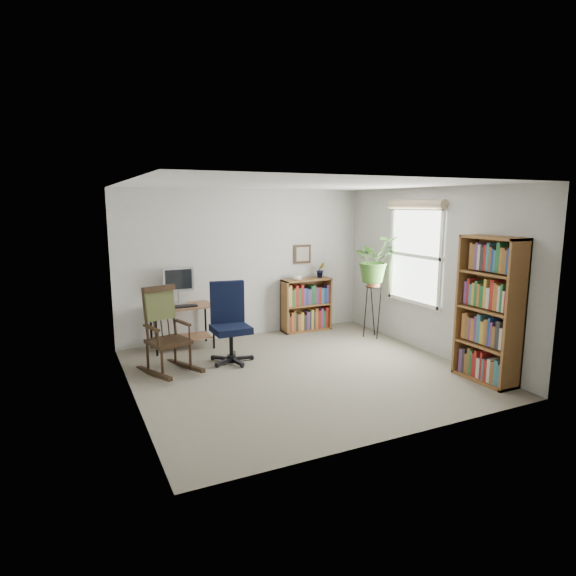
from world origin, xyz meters
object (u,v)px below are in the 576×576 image
low_bookshelf (306,305)px  tall_bookshelf (489,310)px  office_chair (231,323)px  rocking_chair (168,330)px  desk (182,327)px

low_bookshelf → tall_bookshelf: tall_bookshelf is taller
office_chair → rocking_chair: rocking_chair is taller
office_chair → rocking_chair: bearing=-169.8°
office_chair → tall_bookshelf: 3.32m
desk → low_bookshelf: 2.19m
rocking_chair → low_bookshelf: size_ratio=1.26×
desk → office_chair: office_chair is taller
desk → rocking_chair: 1.09m
desk → office_chair: size_ratio=0.82×
low_bookshelf → rocking_chair: bearing=-156.9°
desk → rocking_chair: (-0.41, -0.98, 0.24)m
office_chair → rocking_chair: 0.86m
office_chair → rocking_chair: (-0.86, -0.04, 0.01)m
desk → rocking_chair: size_ratio=0.81×
tall_bookshelf → low_bookshelf: bearing=106.1°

